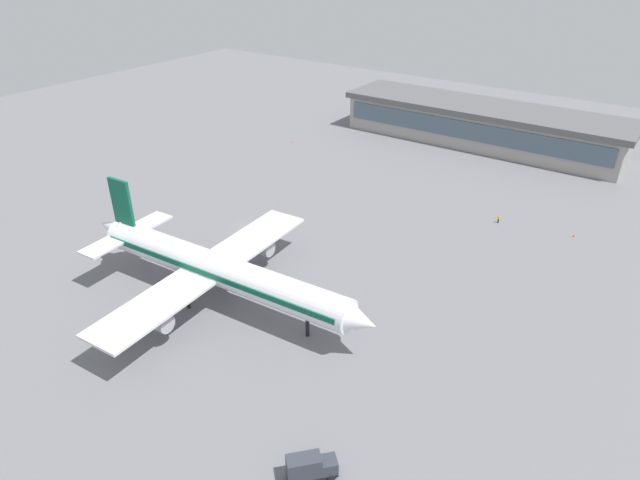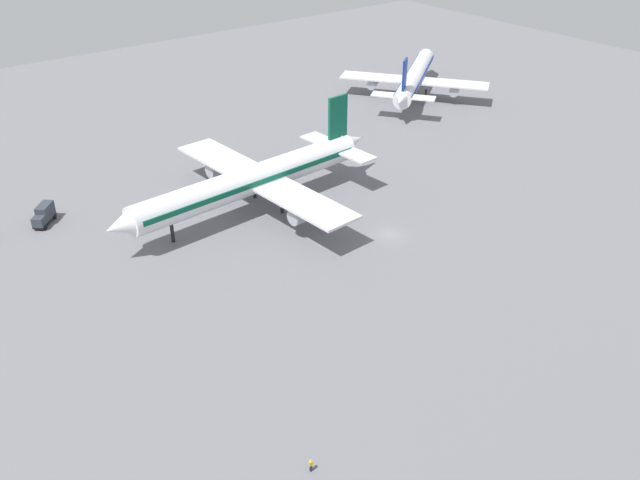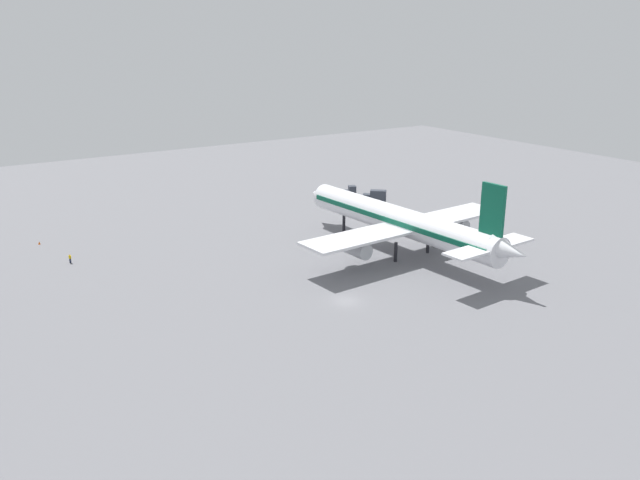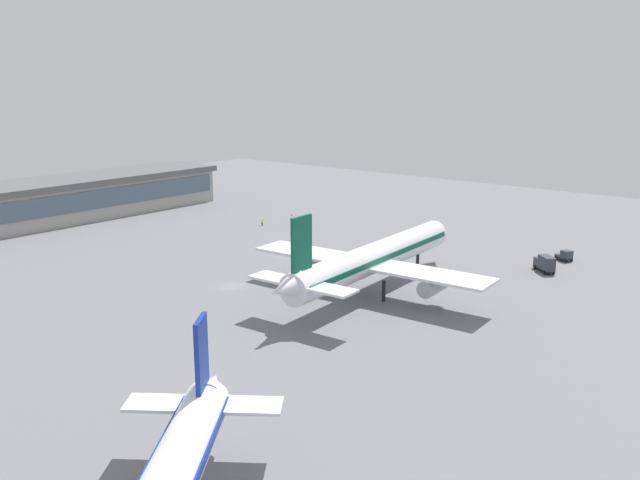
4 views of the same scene
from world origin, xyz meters
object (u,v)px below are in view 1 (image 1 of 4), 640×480
(catering_truck, at_px, (310,467))
(safety_cone_near_gate, at_px, (292,142))
(safety_cone_mid_apron, at_px, (574,235))
(ground_crew_worker, at_px, (499,219))
(airplane_at_gate, at_px, (217,269))

(catering_truck, relative_size, safety_cone_near_gate, 9.01)
(catering_truck, relative_size, safety_cone_mid_apron, 9.01)
(ground_crew_worker, relative_size, safety_cone_near_gate, 2.78)
(catering_truck, distance_m, safety_cone_near_gate, 111.40)
(airplane_at_gate, height_order, catering_truck, airplane_at_gate)
(safety_cone_mid_apron, bearing_deg, ground_crew_worker, 10.40)
(safety_cone_near_gate, bearing_deg, safety_cone_mid_apron, 171.33)
(safety_cone_near_gate, xyz_separation_m, safety_cone_mid_apron, (-80.27, 12.24, 0.00))
(airplane_at_gate, bearing_deg, ground_crew_worker, 58.90)
(catering_truck, xyz_separation_m, safety_cone_mid_apron, (-10.64, -74.70, -1.40))
(airplane_at_gate, bearing_deg, catering_truck, -33.94)
(ground_crew_worker, distance_m, safety_cone_mid_apron, 14.67)
(airplane_at_gate, xyz_separation_m, safety_cone_near_gate, (37.95, -68.36, -5.87))
(airplane_at_gate, distance_m, safety_cone_mid_apron, 70.53)
(safety_cone_mid_apron, bearing_deg, airplane_at_gate, 52.98)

